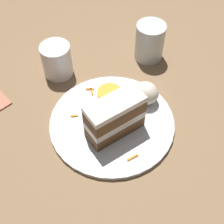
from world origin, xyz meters
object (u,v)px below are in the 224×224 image
object	(u,v)px
plate	(112,123)
drinking_glass	(149,44)
orange_garnish	(110,93)
coffee_mug	(57,59)
cake_slice	(115,117)
cream_dollop	(145,93)

from	to	relation	value
plate	drinking_glass	bearing A→B (deg)	89.10
orange_garnish	coffee_mug	distance (m)	0.15
cake_slice	drinking_glass	size ratio (longest dim) A/B	1.32
cake_slice	orange_garnish	distance (m)	0.11
cake_slice	orange_garnish	bearing A→B (deg)	-28.17
cream_dollop	coffee_mug	bearing A→B (deg)	176.53
orange_garnish	coffee_mug	xyz separation A→B (m)	(-0.15, 0.02, 0.03)
drinking_glass	coffee_mug	world-z (taller)	drinking_glass
cake_slice	cream_dollop	distance (m)	0.11
orange_garnish	drinking_glass	bearing A→B (deg)	76.62
cake_slice	cream_dollop	bearing A→B (deg)	-74.50
cake_slice	drinking_glass	world-z (taller)	cake_slice
plate	cake_slice	xyz separation A→B (m)	(0.01, -0.02, 0.05)
drinking_glass	cake_slice	bearing A→B (deg)	-87.70
cake_slice	coffee_mug	size ratio (longest dim) A/B	1.53
cream_dollop	drinking_glass	xyz separation A→B (m)	(-0.04, 0.16, 0.01)
plate	cake_slice	distance (m)	0.06
cake_slice	coffee_mug	world-z (taller)	cake_slice
cake_slice	drinking_glass	bearing A→B (deg)	-54.51
coffee_mug	orange_garnish	bearing A→B (deg)	-9.14
cake_slice	plate	bearing A→B (deg)	-20.77
plate	coffee_mug	size ratio (longest dim) A/B	3.25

